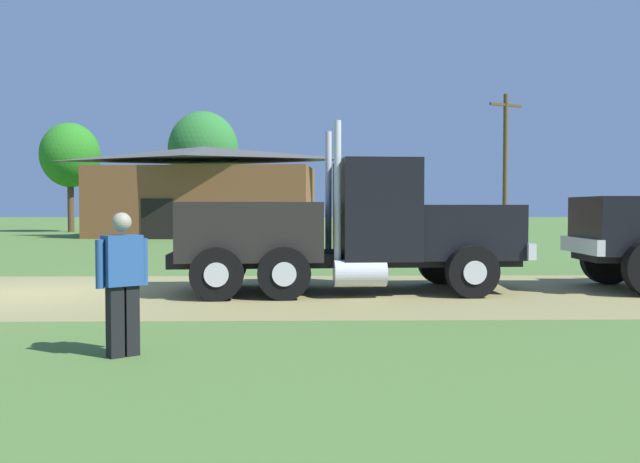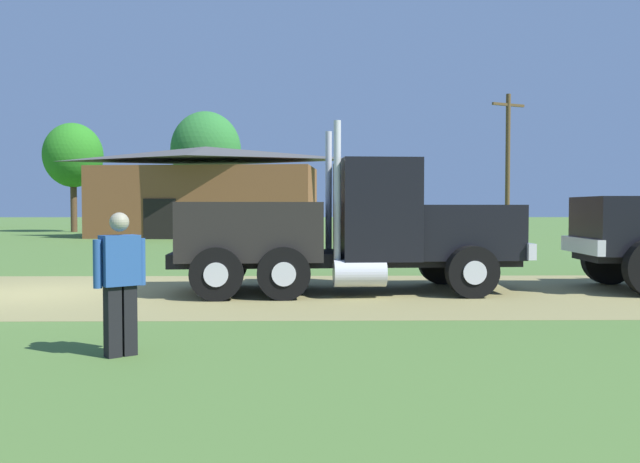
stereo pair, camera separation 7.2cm
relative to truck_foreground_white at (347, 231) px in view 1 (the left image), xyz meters
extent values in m
plane|color=#4D7132|center=(-6.34, -0.22, -1.25)|extent=(200.00, 200.00, 0.00)
cube|color=olive|center=(-6.34, -0.22, -1.25)|extent=(120.00, 6.62, 0.01)
cube|color=black|center=(-0.06, 0.01, -0.56)|extent=(7.12, 1.99, 0.28)
cube|color=black|center=(2.40, 0.16, -0.01)|extent=(2.24, 2.17, 1.10)
cube|color=silver|center=(3.50, 0.23, -0.38)|extent=(0.30, 2.24, 0.32)
cube|color=black|center=(0.59, 0.05, 0.45)|extent=(1.66, 2.42, 2.01)
cube|color=#2D3D4C|center=(1.36, 0.10, 0.85)|extent=(0.16, 1.94, 0.88)
cylinder|color=silver|center=(-0.35, 0.91, 0.80)|extent=(0.14, 0.14, 2.71)
cylinder|color=silver|center=(-0.23, -0.93, 0.80)|extent=(0.14, 0.14, 2.71)
cylinder|color=silver|center=(0.20, -1.00, -0.78)|extent=(1.03, 0.58, 0.52)
cube|color=black|center=(-1.97, -0.11, 0.02)|extent=(2.95, 2.50, 1.15)
cylinder|color=black|center=(2.22, 1.32, -0.75)|extent=(1.02, 0.36, 1.01)
cylinder|color=silver|center=(2.21, 1.48, -0.75)|extent=(0.46, 0.07, 0.45)
cylinder|color=black|center=(2.36, -1.01, -0.75)|extent=(1.02, 0.36, 1.01)
cylinder|color=silver|center=(2.37, -1.17, -0.75)|extent=(0.46, 0.07, 0.45)
cylinder|color=black|center=(-2.65, 1.01, -0.75)|extent=(1.02, 0.36, 1.01)
cylinder|color=silver|center=(-2.66, 1.17, -0.75)|extent=(0.46, 0.07, 0.45)
cylinder|color=black|center=(-2.50, -1.31, -0.75)|extent=(1.02, 0.36, 1.01)
cylinder|color=silver|center=(-2.49, -1.47, -0.75)|extent=(0.46, 0.07, 0.45)
cylinder|color=black|center=(-1.40, 1.09, -0.75)|extent=(1.02, 0.36, 1.01)
cylinder|color=silver|center=(-1.41, 1.25, -0.75)|extent=(0.46, 0.07, 0.45)
cylinder|color=black|center=(-1.25, -1.23, -0.75)|extent=(1.02, 0.36, 1.01)
cylinder|color=silver|center=(-1.24, -1.39, -0.75)|extent=(0.46, 0.07, 0.45)
cube|color=black|center=(5.87, 0.11, 0.11)|extent=(1.81, 2.01, 1.20)
cube|color=silver|center=(4.96, 0.15, -0.31)|extent=(0.26, 2.12, 0.32)
cylinder|color=black|center=(6.00, 1.21, -0.68)|extent=(1.16, 0.35, 1.15)
cylinder|color=silver|center=(6.01, 1.37, -0.68)|extent=(0.52, 0.06, 0.52)
cube|color=#264C8C|center=(-2.99, -5.87, -0.13)|extent=(0.49, 0.46, 0.59)
sphere|color=gray|center=(-2.99, -5.87, 0.32)|extent=(0.23, 0.23, 0.23)
cube|color=black|center=(-3.06, -5.93, -0.84)|extent=(0.24, 0.24, 0.83)
cube|color=black|center=(-2.91, -5.82, -0.84)|extent=(0.24, 0.24, 0.83)
cylinder|color=#264C8C|center=(-3.20, -6.03, -0.16)|extent=(0.10, 0.10, 0.56)
cylinder|color=#264C8C|center=(-2.78, -5.71, -0.16)|extent=(0.10, 0.10, 0.56)
cube|color=brown|center=(-6.81, 24.91, 0.77)|extent=(12.93, 6.59, 4.04)
pyramid|color=#4A4A4A|center=(-6.81, 24.91, 3.60)|extent=(13.58, 6.92, 0.81)
cube|color=black|center=(-8.93, 22.36, -0.15)|extent=(1.80, 0.23, 2.20)
cylinder|color=brown|center=(10.31, 23.25, 2.77)|extent=(0.26, 0.26, 8.05)
cube|color=brown|center=(10.31, 23.25, 6.19)|extent=(2.06, 1.04, 0.14)
cylinder|color=#513823|center=(-17.32, 32.94, 0.62)|extent=(0.44, 0.44, 3.74)
ellipsoid|color=#2A7E1F|center=(-17.32, 32.94, 4.12)|extent=(4.07, 4.07, 4.48)
cylinder|color=#513823|center=(-8.33, 34.75, 0.68)|extent=(0.44, 0.44, 3.87)
ellipsoid|color=#2D762F|center=(-8.33, 34.75, 4.64)|extent=(5.08, 5.08, 5.59)
camera|label=1|loc=(-0.83, -13.62, 0.50)|focal=37.12mm
camera|label=2|loc=(-0.76, -13.62, 0.50)|focal=37.12mm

